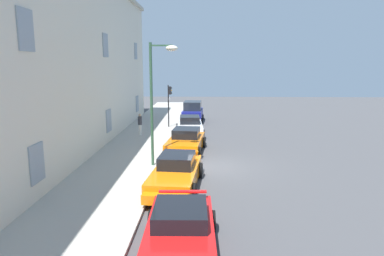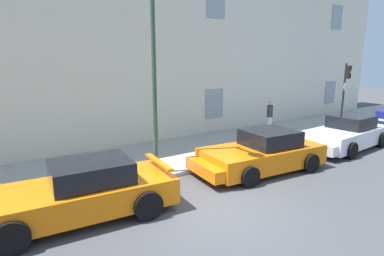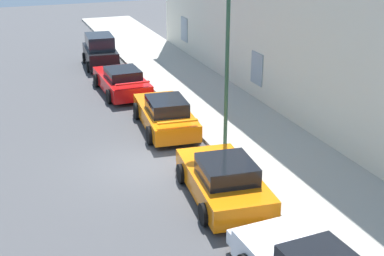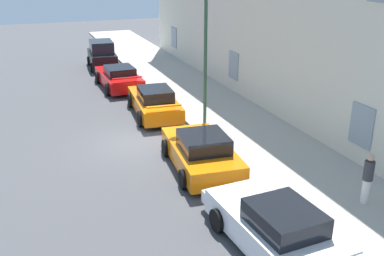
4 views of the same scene
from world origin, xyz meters
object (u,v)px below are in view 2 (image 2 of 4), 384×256
sportscar_yellow_flank (72,195)px  sportscar_tail_end (345,135)px  pedestrian_admiring (270,116)px  sportscar_white_middle (259,154)px  traffic_light (346,85)px  street_lamp (160,40)px

sportscar_yellow_flank → sportscar_tail_end: size_ratio=1.06×
pedestrian_admiring → sportscar_white_middle: bearing=-141.3°
sportscar_yellow_flank → sportscar_tail_end: (11.43, -0.19, -0.02)m
sportscar_white_middle → pedestrian_admiring: size_ratio=2.99×
sportscar_tail_end → pedestrian_admiring: 3.74m
sportscar_tail_end → sportscar_white_middle: bearing=179.1°
sportscar_tail_end → traffic_light: (2.85, 1.81, 1.91)m
sportscar_white_middle → sportscar_tail_end: (5.18, -0.08, 0.01)m
sportscar_yellow_flank → sportscar_white_middle: bearing=-1.0°
sportscar_tail_end → pedestrian_admiring: bearing=101.4°
traffic_light → pedestrian_admiring: traffic_light is taller
traffic_light → street_lamp: 11.41m
pedestrian_admiring → traffic_light: bearing=-27.2°
sportscar_yellow_flank → pedestrian_admiring: 11.25m
traffic_light → street_lamp: street_lamp is taller
sportscar_yellow_flank → pedestrian_admiring: bearing=17.9°
sportscar_tail_end → street_lamp: (-8.39, 1.21, 3.78)m
sportscar_white_middle → traffic_light: (8.03, 1.73, 1.92)m
traffic_light → street_lamp: (-11.24, -0.60, 1.86)m
sportscar_yellow_flank → traffic_light: 14.49m
sportscar_tail_end → street_lamp: bearing=171.8°
sportscar_yellow_flank → pedestrian_admiring: pedestrian_admiring is taller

